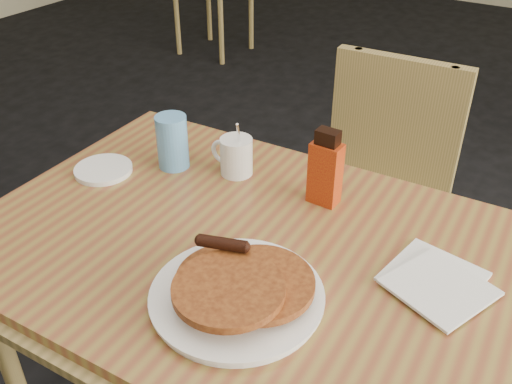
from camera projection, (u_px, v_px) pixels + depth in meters
main_table at (254, 261)px, 1.15m from camera, size 1.20×0.84×0.75m
chair_main_far at (378, 179)px, 1.75m from camera, size 0.42×0.42×0.88m
pancake_plate at (238, 290)px, 0.98m from camera, size 0.30×0.30×0.09m
coffee_mug at (235, 155)px, 1.32m from camera, size 0.11×0.08×0.14m
syrup_bottle at (325, 170)px, 1.20m from camera, size 0.07×0.04×0.17m
napkin_stack at (436, 282)px, 1.02m from camera, size 0.21×0.22×0.01m
blue_tumbler at (172, 142)px, 1.34m from camera, size 0.09×0.09×0.13m
side_saucer at (103, 170)px, 1.35m from camera, size 0.15×0.15×0.01m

